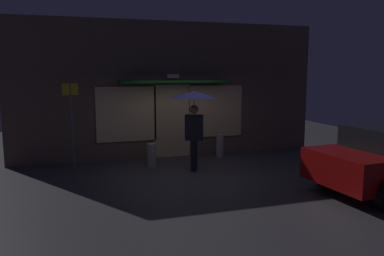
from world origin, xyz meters
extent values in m
plane|color=#423F44|center=(0.00, 0.00, 0.00)|extent=(18.00, 18.00, 0.00)
cube|color=brown|center=(0.00, 2.35, 2.03)|extent=(9.39, 0.30, 4.06)
cube|color=#F9D199|center=(0.00, 2.18, 1.10)|extent=(1.10, 0.04, 2.20)
cube|color=#F9D199|center=(-1.38, 2.18, 1.35)|extent=(1.75, 0.04, 1.60)
cube|color=#F9D199|center=(1.41, 2.18, 1.35)|extent=(1.75, 0.04, 1.60)
cube|color=white|center=(0.00, 2.10, 2.45)|extent=(0.36, 0.16, 0.12)
cube|color=#144C19|center=(0.00, 1.85, 2.30)|extent=(3.20, 0.70, 0.08)
cylinder|color=black|center=(0.07, 0.30, 0.41)|extent=(0.15, 0.15, 0.81)
cylinder|color=black|center=(0.15, 0.48, 0.41)|extent=(0.15, 0.15, 0.81)
cube|color=black|center=(0.11, 0.39, 1.14)|extent=(0.52, 0.41, 0.66)
cube|color=silver|center=(0.17, 0.27, 1.14)|extent=(0.14, 0.08, 0.53)
cube|color=navy|center=(0.17, 0.27, 1.12)|extent=(0.06, 0.04, 0.42)
sphere|color=tan|center=(0.11, 0.39, 1.62)|extent=(0.23, 0.23, 0.23)
cylinder|color=slate|center=(0.11, 0.39, 1.63)|extent=(0.02, 0.02, 0.91)
cone|color=#14144C|center=(0.11, 0.39, 2.00)|extent=(1.25, 1.25, 0.17)
cylinder|color=black|center=(2.54, -1.76, 0.32)|extent=(0.65, 0.27, 0.64)
cylinder|color=#595B60|center=(-2.91, 1.42, 1.19)|extent=(0.07, 0.07, 2.38)
cube|color=gold|center=(-2.91, 1.40, 2.13)|extent=(0.40, 0.02, 0.30)
cylinder|color=#B2A899|center=(-0.87, 1.16, 0.32)|extent=(0.26, 0.26, 0.64)
cylinder|color=#B2A899|center=(1.35, 1.66, 0.35)|extent=(0.23, 0.23, 0.70)
camera|label=1|loc=(-2.96, -9.01, 2.60)|focal=36.04mm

